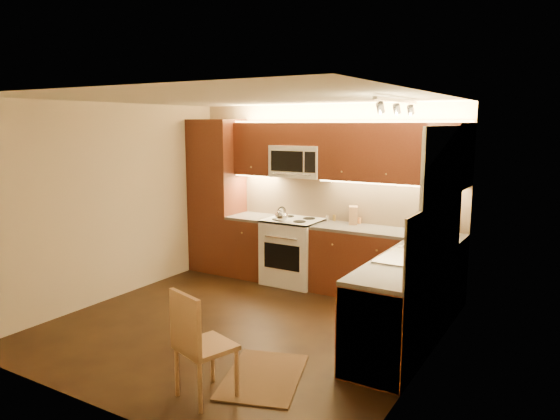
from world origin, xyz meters
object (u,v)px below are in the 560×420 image
Objects in this scene: toaster_oven at (439,226)px; knife_block at (353,215)px; microwave at (299,161)px; soap_bottle at (442,235)px; sink at (411,250)px; kettle at (282,214)px; dining_chair at (206,344)px; stove at (293,251)px.

knife_block is at bearing 152.67° from toaster_oven.
soap_bottle is at bearing -12.52° from microwave.
microwave is 0.88× the size of sink.
toaster_oven reaches higher than sink.
kettle is at bearing 165.62° from toaster_oven.
dining_chair is at bearing -118.69° from sink.
sink is at bearing -75.36° from soap_bottle.
microwave is at bearing 123.88° from dining_chair.
microwave reaches higher than sink.
stove is 0.61m from kettle.
toaster_oven is at bearing 130.13° from soap_bottle.
soap_bottle is (0.12, 0.79, 0.02)m from sink.
microwave reaches higher than dining_chair.
knife_block is at bearing 3.51° from microwave.
microwave is at bearing 159.65° from knife_block.
knife_block is (-1.17, 0.08, 0.01)m from toaster_oven.
stove is 2.06m from toaster_oven.
microwave is 1.07m from knife_block.
knife_block reaches higher than stove.
knife_block is 1.40m from soap_bottle.
knife_block is at bearing 12.78° from stove.
dining_chair is at bearing -90.40° from soap_bottle.
microwave is 0.78m from kettle.
microwave is 4.06× the size of soap_bottle.
kettle reaches higher than soap_bottle.
sink is at bearing -32.21° from microwave.
kettle is 0.84× the size of knife_block.
stove is 1.27m from microwave.
stove is 3.23m from dining_chair.
dining_chair is at bearing -49.51° from kettle.
microwave is (0.00, 0.14, 1.26)m from stove.
knife_block reaches higher than soap_bottle.
kettle reaches higher than sink.
knife_block is (0.82, 0.19, 0.56)m from stove.
kettle is (-0.07, -0.22, 0.56)m from stove.
stove is at bearing 94.45° from kettle.
sink is at bearing -112.44° from toaster_oven.
toaster_oven is 1.17m from knife_block.
microwave is 3.70× the size of kettle.
microwave is at bearing 100.77° from kettle.
soap_bottle is at bearing 18.48° from kettle.
microwave is 2.29m from soap_bottle.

